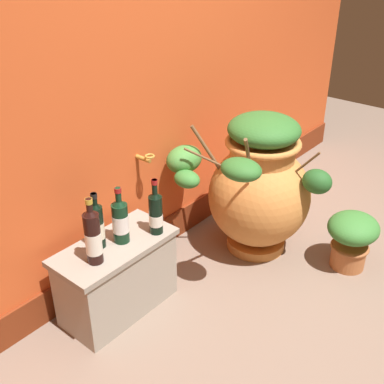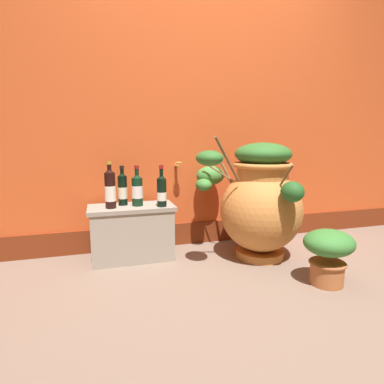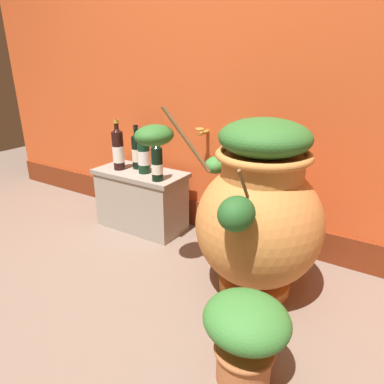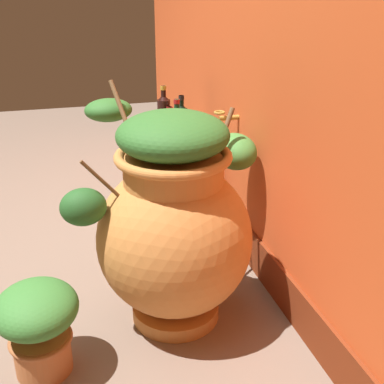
{
  "view_description": "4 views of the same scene",
  "coord_description": "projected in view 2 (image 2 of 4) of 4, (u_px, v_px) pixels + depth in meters",
  "views": [
    {
      "loc": [
        -1.84,
        -0.67,
        1.79
      ],
      "look_at": [
        -0.01,
        0.86,
        0.47
      ],
      "focal_mm": 45.13,
      "sensor_mm": 36.0,
      "label": 1
    },
    {
      "loc": [
        -0.78,
        -1.42,
        0.89
      ],
      "look_at": [
        -0.12,
        0.83,
        0.5
      ],
      "focal_mm": 29.15,
      "sensor_mm": 36.0,
      "label": 2
    },
    {
      "loc": [
        0.89,
        -0.81,
        1.12
      ],
      "look_at": [
        -0.05,
        0.69,
        0.43
      ],
      "focal_mm": 32.32,
      "sensor_mm": 36.0,
      "label": 3
    },
    {
      "loc": [
        2.03,
        0.25,
        1.31
      ],
      "look_at": [
        -0.01,
        0.81,
        0.39
      ],
      "focal_mm": 46.06,
      "sensor_mm": 36.0,
      "label": 4
    }
  ],
  "objects": [
    {
      "name": "wine_bottle_left",
      "position": [
        137.0,
        189.0,
        2.3
      ],
      "size": [
        0.08,
        0.08,
        0.3
      ],
      "color": "black",
      "rests_on": "stone_ledge"
    },
    {
      "name": "wine_bottle_right",
      "position": [
        110.0,
        188.0,
        2.21
      ],
      "size": [
        0.08,
        0.08,
        0.34
      ],
      "color": "black",
      "rests_on": "stone_ledge"
    },
    {
      "name": "ground_plane",
      "position": [
        256.0,
        305.0,
        1.71
      ],
      "size": [
        7.0,
        7.0,
        0.0
      ],
      "primitive_type": "plane",
      "color": "#7A6656"
    },
    {
      "name": "wine_bottle_back",
      "position": [
        162.0,
        190.0,
        2.27
      ],
      "size": [
        0.07,
        0.07,
        0.3
      ],
      "color": "black",
      "rests_on": "stone_ledge"
    },
    {
      "name": "back_wall",
      "position": [
        194.0,
        93.0,
        2.63
      ],
      "size": [
        4.4,
        0.33,
        2.6
      ],
      "color": "#D15123",
      "rests_on": "ground_plane"
    },
    {
      "name": "stone_ledge",
      "position": [
        132.0,
        231.0,
        2.35
      ],
      "size": [
        0.63,
        0.31,
        0.41
      ],
      "color": "#9E9384",
      "rests_on": "ground_plane"
    },
    {
      "name": "terracotta_urn",
      "position": [
        259.0,
        202.0,
        2.34
      ],
      "size": [
        0.87,
        0.86,
        0.92
      ],
      "color": "#CC7F3D",
      "rests_on": "ground_plane"
    },
    {
      "name": "wine_bottle_middle",
      "position": [
        123.0,
        188.0,
        2.32
      ],
      "size": [
        0.07,
        0.07,
        0.3
      ],
      "color": "black",
      "rests_on": "stone_ledge"
    },
    {
      "name": "potted_shrub",
      "position": [
        328.0,
        252.0,
        1.93
      ],
      "size": [
        0.31,
        0.29,
        0.35
      ],
      "color": "#B26638",
      "rests_on": "ground_plane"
    }
  ]
}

